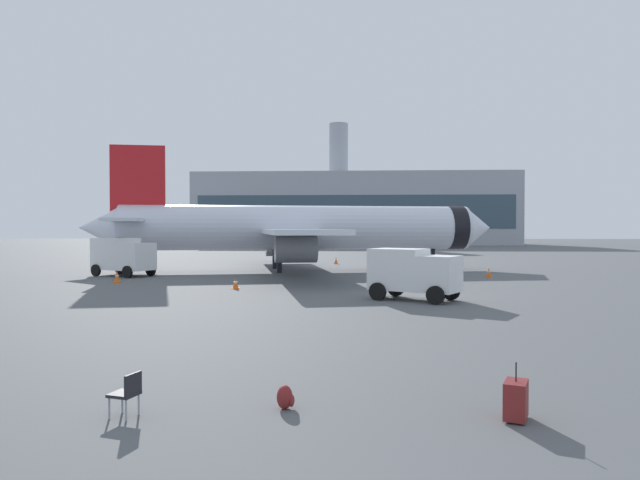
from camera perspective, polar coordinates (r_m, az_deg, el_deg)
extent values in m
cylinder|color=silver|center=(49.91, -1.98, 1.22)|extent=(30.13, 9.98, 3.80)
cone|color=silver|center=(54.28, 15.26, 1.18)|extent=(3.10, 4.03, 3.61)
cone|color=silver|center=(50.68, -20.96, 1.15)|extent=(3.84, 4.01, 3.42)
cylinder|color=black|center=(53.42, 13.11, 1.19)|extent=(2.18, 4.08, 3.88)
cube|color=silver|center=(57.76, -3.91, 0.91)|extent=(8.04, 16.65, 0.36)
cube|color=silver|center=(41.84, -2.03, 0.83)|extent=(8.04, 16.65, 0.36)
cylinder|color=gray|center=(55.29, -3.69, -0.44)|extent=(3.59, 2.82, 2.20)
cylinder|color=gray|center=(44.35, -2.41, -0.83)|extent=(3.59, 2.82, 2.20)
cube|color=red|center=(50.25, -17.52, 5.28)|extent=(4.38, 1.27, 6.40)
cube|color=silver|center=(53.36, -17.51, 1.81)|extent=(3.80, 6.41, 0.24)
cube|color=silver|center=(47.04, -18.69, 1.90)|extent=(3.80, 6.41, 0.24)
cylinder|color=black|center=(52.77, 11.08, -1.84)|extent=(0.36, 0.36, 1.80)
cylinder|color=black|center=(52.17, -4.47, -1.86)|extent=(0.44, 0.44, 1.80)
cylinder|color=black|center=(47.39, -4.03, -2.16)|extent=(0.44, 0.44, 1.80)
cube|color=white|center=(45.39, -17.50, -1.58)|extent=(2.47, 2.71, 2.04)
cube|color=#1E232D|center=(44.86, -16.88, -0.99)|extent=(0.94, 1.82, 0.84)
cube|color=white|center=(47.16, -19.50, -1.27)|extent=(3.77, 3.34, 2.40)
cylinder|color=black|center=(46.16, -16.35, -2.85)|extent=(0.91, 0.59, 0.90)
cylinder|color=black|center=(44.59, -18.46, -3.00)|extent=(0.91, 0.59, 0.90)
cylinder|color=black|center=(48.61, -19.13, -2.67)|extent=(0.91, 0.59, 0.90)
cylinder|color=black|center=(47.12, -21.22, -2.80)|extent=(0.91, 0.59, 0.90)
cube|color=white|center=(29.13, 11.67, -3.30)|extent=(2.52, 2.61, 1.78)
cube|color=#1E232D|center=(28.83, 13.06, -2.51)|extent=(0.96, 1.60, 0.74)
cube|color=white|center=(29.98, 7.75, -2.85)|extent=(3.28, 3.05, 2.10)
cylinder|color=black|center=(30.11, 12.79, -4.95)|extent=(0.89, 0.64, 0.90)
cylinder|color=black|center=(28.16, 11.31, -5.36)|extent=(0.89, 0.64, 0.90)
cylinder|color=black|center=(31.30, 7.47, -4.70)|extent=(0.89, 0.64, 0.90)
cylinder|color=black|center=(29.43, 5.70, -5.07)|extent=(0.89, 0.64, 0.90)
cube|color=#F2590C|center=(35.26, -8.32, -4.75)|extent=(0.44, 0.44, 0.04)
cone|color=#F2590C|center=(35.23, -8.33, -4.19)|extent=(0.36, 0.36, 0.65)
cylinder|color=white|center=(35.22, -8.33, -4.14)|extent=(0.23, 0.23, 0.10)
cube|color=#F2590C|center=(45.15, 16.31, -3.49)|extent=(0.44, 0.44, 0.04)
cone|color=#F2590C|center=(45.12, 16.31, -3.05)|extent=(0.36, 0.36, 0.66)
cylinder|color=white|center=(45.12, 16.31, -3.00)|extent=(0.23, 0.23, 0.10)
cube|color=#F2590C|center=(41.11, -19.38, -3.96)|extent=(0.44, 0.44, 0.04)
cone|color=#F2590C|center=(41.08, -19.38, -3.39)|extent=(0.36, 0.36, 0.78)
cylinder|color=white|center=(41.08, -19.38, -3.34)|extent=(0.23, 0.23, 0.10)
cube|color=#F2590C|center=(59.31, 1.59, -2.35)|extent=(0.44, 0.44, 0.04)
cone|color=#F2590C|center=(59.29, 1.59, -2.02)|extent=(0.36, 0.36, 0.65)
cylinder|color=white|center=(59.29, 1.59, -1.98)|extent=(0.23, 0.23, 0.10)
cube|color=maroon|center=(11.93, 18.74, -14.68)|extent=(0.61, 0.74, 0.70)
cylinder|color=black|center=(11.80, 18.76, -12.20)|extent=(0.02, 0.02, 0.36)
cylinder|color=black|center=(12.24, 18.85, -15.97)|extent=(0.09, 0.06, 0.08)
cylinder|color=black|center=(11.82, 18.61, -16.60)|extent=(0.09, 0.06, 0.08)
ellipsoid|color=maroon|center=(12.06, -3.51, -15.19)|extent=(0.32, 0.40, 0.48)
ellipsoid|color=maroon|center=(12.07, -2.82, -15.53)|extent=(0.12, 0.28, 0.24)
cube|color=black|center=(12.11, -18.75, -14.19)|extent=(0.59, 0.59, 0.06)
cube|color=black|center=(11.93, -17.94, -13.33)|extent=(0.18, 0.48, 0.40)
cylinder|color=#999EA5|center=(12.14, -20.06, -15.24)|extent=(0.04, 0.04, 0.44)
cylinder|color=#999EA5|center=(12.43, -18.91, -14.84)|extent=(0.04, 0.04, 0.44)
cylinder|color=#999EA5|center=(11.91, -18.58, -15.55)|extent=(0.04, 0.04, 0.44)
cylinder|color=#999EA5|center=(12.21, -17.44, -15.13)|extent=(0.04, 0.04, 0.44)
cube|color=#9EA3AD|center=(135.04, 3.39, 3.01)|extent=(71.77, 21.38, 16.04)
cube|color=#334756|center=(124.28, 3.41, 2.80)|extent=(68.18, 0.10, 7.22)
cylinder|color=#9EA3AD|center=(136.25, 1.84, 8.91)|extent=(4.40, 4.40, 12.00)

